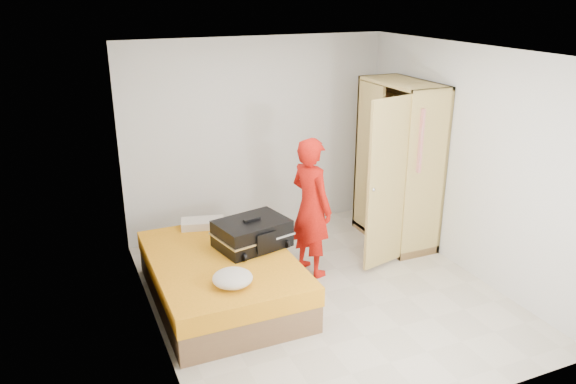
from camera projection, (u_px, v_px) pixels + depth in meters
name	position (u px, v px, depth m)	size (l,w,h in m)	color
room	(326.00, 181.00, 5.74)	(4.00, 4.02, 2.60)	beige
bed	(222.00, 278.00, 5.98)	(1.42, 2.02, 0.50)	brown
wardrobe	(397.00, 169.00, 7.12)	(1.16, 1.32, 2.10)	tan
person	(311.00, 207.00, 6.39)	(0.59, 0.39, 1.63)	red
suitcase	(252.00, 234.00, 6.10)	(0.87, 0.71, 0.33)	black
round_cushion	(233.00, 278.00, 5.32)	(0.39, 0.39, 0.15)	white
pillow	(203.00, 223.00, 6.63)	(0.50, 0.26, 0.09)	white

